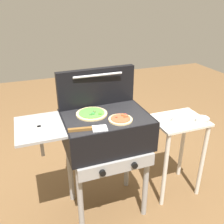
{
  "coord_description": "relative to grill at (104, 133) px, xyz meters",
  "views": [
    {
      "loc": [
        -0.52,
        -1.56,
        1.71
      ],
      "look_at": [
        0.05,
        0.0,
        0.92
      ],
      "focal_mm": 39.71,
      "sensor_mm": 36.0,
      "label": 1
    }
  ],
  "objects": [
    {
      "name": "prep_table",
      "position": [
        0.67,
        0.0,
        -0.22
      ],
      "size": [
        0.44,
        0.36,
        0.75
      ],
      "color": "beige",
      "rests_on": "ground_plane"
    },
    {
      "name": "pizza_pepperoni",
      "position": [
        0.09,
        -0.1,
        0.15
      ],
      "size": [
        0.17,
        0.17,
        0.03
      ],
      "color": "beige",
      "rests_on": "grill"
    },
    {
      "name": "grill",
      "position": [
        0.0,
        0.0,
        0.0
      ],
      "size": [
        0.96,
        0.53,
        0.9
      ],
      "color": "black",
      "rests_on": "ground_plane"
    },
    {
      "name": "grill_lid_open",
      "position": [
        0.01,
        0.22,
        0.3
      ],
      "size": [
        0.63,
        0.09,
        0.3
      ],
      "color": "black",
      "rests_on": "grill"
    },
    {
      "name": "topping_bowl_far",
      "position": [
        0.82,
        -0.11,
        0.02
      ],
      "size": [
        0.11,
        0.11,
        0.04
      ],
      "color": "silver",
      "rests_on": "prep_table"
    },
    {
      "name": "ground_plane",
      "position": [
        0.01,
        0.0,
        -0.76
      ],
      "size": [
        8.0,
        8.0,
        0.0
      ],
      "primitive_type": "plane",
      "color": "brown"
    },
    {
      "name": "spatula",
      "position": [
        -0.16,
        -0.16,
        0.15
      ],
      "size": [
        0.27,
        0.11,
        0.02
      ],
      "color": "#B7BABF",
      "rests_on": "grill"
    },
    {
      "name": "topping_bowl_near",
      "position": [
        0.63,
        -0.03,
        0.02
      ],
      "size": [
        0.09,
        0.09,
        0.04
      ],
      "color": "silver",
      "rests_on": "prep_table"
    },
    {
      "name": "pizza_veggie",
      "position": [
        -0.08,
        0.05,
        0.15
      ],
      "size": [
        0.23,
        0.23,
        0.03
      ],
      "color": "#E0C17F",
      "rests_on": "grill"
    }
  ]
}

